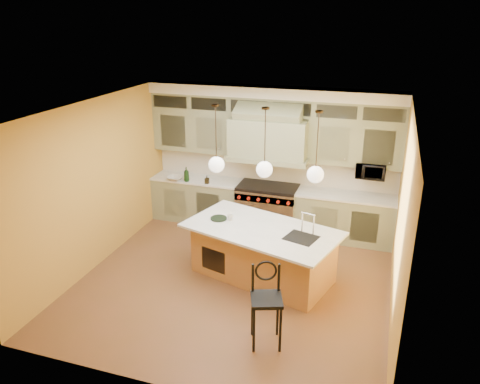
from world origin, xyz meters
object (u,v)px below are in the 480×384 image
(range, at_px, (268,207))
(kitchen_island, at_px, (263,252))
(counter_stool, at_px, (266,300))
(microwave, at_px, (371,170))

(range, bearing_deg, kitchen_island, -77.59)
(counter_stool, height_order, microwave, microwave)
(kitchen_island, bearing_deg, range, 118.60)
(counter_stool, xyz_separation_m, microwave, (1.06, 3.57, 0.78))
(counter_stool, bearing_deg, microwave, 54.02)
(kitchen_island, relative_size, counter_stool, 2.35)
(range, xyz_separation_m, microwave, (1.95, 0.11, 0.96))
(range, distance_m, counter_stool, 3.58)
(kitchen_island, bearing_deg, counter_stool, -57.18)
(range, xyz_separation_m, kitchen_island, (0.40, -1.84, -0.01))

